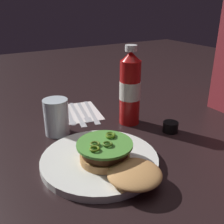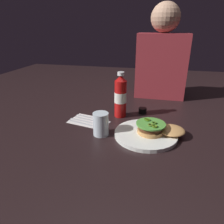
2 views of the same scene
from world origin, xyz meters
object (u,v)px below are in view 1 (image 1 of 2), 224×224
(water_glass, at_px, (56,117))
(napkin, at_px, (80,112))
(spoon_utensil, at_px, (70,116))
(ketchup_bottle, at_px, (130,89))
(steak_knife, at_px, (78,114))
(dinner_plate, at_px, (100,160))
(burger_sandwich, at_px, (115,159))
(butter_knife, at_px, (92,112))
(condiment_cup, at_px, (170,126))
(fork_utensil, at_px, (85,113))

(water_glass, bearing_deg, napkin, 132.30)
(napkin, bearing_deg, spoon_utensil, -64.88)
(ketchup_bottle, distance_m, spoon_utensil, 0.22)
(steak_knife, bearing_deg, dinner_plate, -13.91)
(burger_sandwich, relative_size, napkin, 1.21)
(burger_sandwich, relative_size, water_glass, 2.04)
(water_glass, xyz_separation_m, napkin, (-0.11, 0.12, -0.05))
(butter_knife, bearing_deg, condiment_cup, 30.76)
(dinner_plate, relative_size, condiment_cup, 6.23)
(ketchup_bottle, height_order, butter_knife, ketchup_bottle)
(steak_knife, bearing_deg, butter_knife, 79.70)
(water_glass, height_order, fork_utensil, water_glass)
(fork_utensil, bearing_deg, butter_knife, 60.97)
(napkin, distance_m, spoon_utensil, 0.05)
(ketchup_bottle, bearing_deg, condiment_cup, 31.61)
(burger_sandwich, xyz_separation_m, spoon_utensil, (-0.34, 0.03, -0.03))
(burger_sandwich, height_order, spoon_utensil, burger_sandwich)
(dinner_plate, distance_m, fork_utensil, 0.30)
(butter_knife, bearing_deg, dinner_plate, -23.39)
(burger_sandwich, distance_m, napkin, 0.37)
(fork_utensil, bearing_deg, ketchup_bottle, 34.59)
(ketchup_bottle, xyz_separation_m, water_glass, (-0.04, -0.22, -0.06))
(ketchup_bottle, xyz_separation_m, napkin, (-0.15, -0.10, -0.11))
(spoon_utensil, bearing_deg, water_glass, -40.56)
(ketchup_bottle, bearing_deg, fork_utensil, -145.41)
(spoon_utensil, height_order, butter_knife, same)
(burger_sandwich, height_order, butter_knife, burger_sandwich)
(burger_sandwich, bearing_deg, dinner_plate, -168.87)
(burger_sandwich, distance_m, condiment_cup, 0.27)
(napkin, distance_m, steak_knife, 0.03)
(spoon_utensil, height_order, fork_utensil, same)
(ketchup_bottle, relative_size, fork_utensil, 1.36)
(condiment_cup, bearing_deg, dinner_plate, -80.76)
(water_glass, distance_m, spoon_utensil, 0.13)
(steak_knife, bearing_deg, spoon_utensil, -96.52)
(butter_knife, bearing_deg, fork_utensil, -119.03)
(dinner_plate, bearing_deg, butter_knife, 156.61)
(dinner_plate, xyz_separation_m, napkin, (-0.31, 0.09, -0.01))
(condiment_cup, bearing_deg, steak_knife, -142.24)
(napkin, relative_size, spoon_utensil, 0.96)
(condiment_cup, xyz_separation_m, napkin, (-0.27, -0.17, -0.01))
(dinner_plate, bearing_deg, spoon_utensil, 171.33)
(water_glass, height_order, napkin, water_glass)
(ketchup_bottle, xyz_separation_m, fork_utensil, (-0.13, -0.09, -0.11))
(condiment_cup, xyz_separation_m, steak_knife, (-0.24, -0.19, -0.01))
(ketchup_bottle, height_order, napkin, ketchup_bottle)
(burger_sandwich, height_order, fork_utensil, burger_sandwich)
(spoon_utensil, bearing_deg, condiment_cup, 41.13)
(steak_knife, relative_size, fork_utensil, 1.20)
(ketchup_bottle, xyz_separation_m, condiment_cup, (0.11, 0.07, -0.10))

